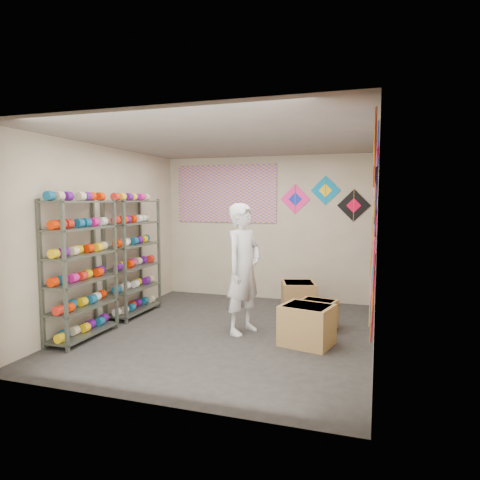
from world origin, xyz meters
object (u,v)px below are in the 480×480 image
(shelf_rack_front, at_px, (81,269))
(shelf_rack_back, at_px, (133,257))
(shopkeeper, at_px, (244,269))
(carton_a, at_px, (307,325))
(carton_b, at_px, (318,314))
(carton_c, at_px, (298,297))

(shelf_rack_front, height_order, shelf_rack_back, same)
(shelf_rack_front, xyz_separation_m, shopkeeper, (2.01, 0.92, -0.03))
(carton_a, bearing_deg, shelf_rack_front, -153.95)
(shopkeeper, height_order, carton_a, shopkeeper)
(carton_b, xyz_separation_m, carton_c, (-0.42, 0.79, 0.05))
(carton_c, bearing_deg, shopkeeper, -129.62)
(carton_b, bearing_deg, shelf_rack_front, -142.08)
(carton_a, bearing_deg, shelf_rack_back, -178.82)
(shopkeeper, xyz_separation_m, carton_c, (0.56, 1.31, -0.66))
(shelf_rack_front, bearing_deg, carton_c, 41.02)
(carton_a, bearing_deg, carton_b, 100.51)
(carton_a, height_order, carton_b, carton_a)
(shelf_rack_back, height_order, carton_c, shelf_rack_back)
(shopkeeper, bearing_deg, carton_a, -85.70)
(shelf_rack_back, bearing_deg, carton_c, 19.93)
(shopkeeper, bearing_deg, shelf_rack_back, 98.46)
(shopkeeper, height_order, carton_c, shopkeeper)
(shelf_rack_back, distance_m, carton_c, 2.81)
(shelf_rack_front, relative_size, carton_b, 3.75)
(carton_a, bearing_deg, carton_c, 117.15)
(shelf_rack_back, height_order, carton_b, shelf_rack_back)
(carton_b, relative_size, carton_c, 0.86)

